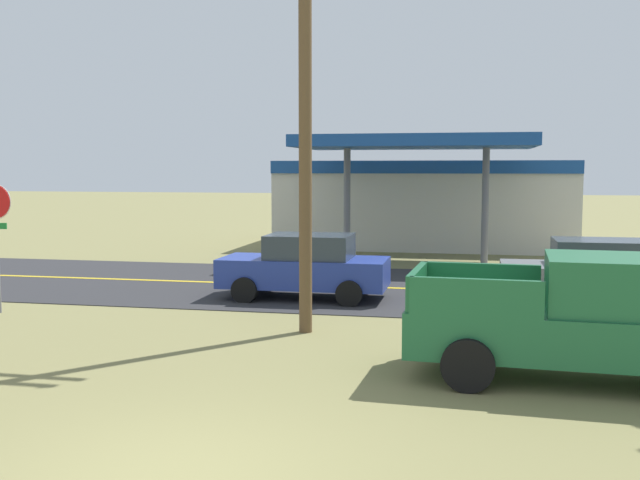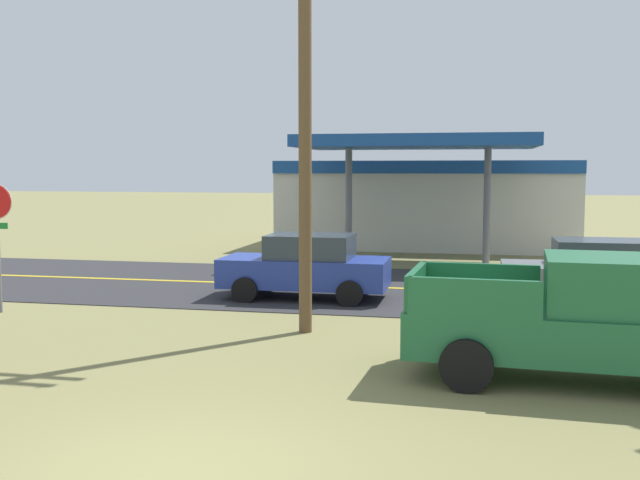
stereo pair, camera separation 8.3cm
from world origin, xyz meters
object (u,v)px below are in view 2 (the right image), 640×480
at_px(utility_pole, 305,82).
at_px(car_grey_mid_lane, 596,274).
at_px(gas_station, 427,201).
at_px(pickup_green_parked_on_lawn, 582,320).
at_px(car_blue_near_lane, 306,266).

distance_m(utility_pole, car_grey_mid_lane, 8.28).
distance_m(gas_station, pickup_green_parked_on_lawn, 20.19).
bearing_deg(car_blue_near_lane, utility_pole, -77.33).
bearing_deg(car_blue_near_lane, car_grey_mid_lane, 0.00).
height_order(pickup_green_parked_on_lawn, car_grey_mid_lane, pickup_green_parked_on_lawn).
bearing_deg(car_blue_near_lane, pickup_green_parked_on_lawn, -47.38).
height_order(car_blue_near_lane, car_grey_mid_lane, same).
distance_m(gas_station, car_blue_near_lane, 13.73).
relative_size(utility_pole, pickup_green_parked_on_lawn, 1.77).
xyz_separation_m(pickup_green_parked_on_lawn, car_blue_near_lane, (-5.81, 6.31, -0.13)).
distance_m(utility_pole, car_blue_near_lane, 5.66).
bearing_deg(utility_pole, pickup_green_parked_on_lawn, -27.27).
height_order(utility_pole, car_grey_mid_lane, utility_pole).
height_order(pickup_green_parked_on_lawn, car_blue_near_lane, pickup_green_parked_on_lawn).
distance_m(utility_pole, pickup_green_parked_on_lawn, 6.88).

